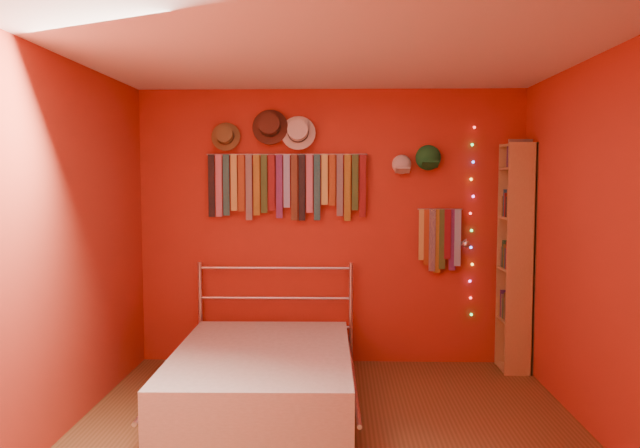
# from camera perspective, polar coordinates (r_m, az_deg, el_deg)

# --- Properties ---
(ground) EXTENTS (3.50, 3.50, 0.00)m
(ground) POSITION_cam_1_polar(r_m,az_deg,el_deg) (4.29, 0.71, -19.13)
(ground) COLOR brown
(ground) RESTS_ON ground
(back_wall) EXTENTS (3.50, 0.02, 2.50)m
(back_wall) POSITION_cam_1_polar(r_m,az_deg,el_deg) (5.70, 1.01, -0.29)
(back_wall) COLOR #A6241A
(back_wall) RESTS_ON ground
(right_wall) EXTENTS (0.02, 3.50, 2.50)m
(right_wall) POSITION_cam_1_polar(r_m,az_deg,el_deg) (4.30, 24.73, -2.16)
(right_wall) COLOR #A6241A
(right_wall) RESTS_ON ground
(left_wall) EXTENTS (0.02, 3.50, 2.50)m
(left_wall) POSITION_cam_1_polar(r_m,az_deg,el_deg) (4.36, -22.98, -2.04)
(left_wall) COLOR #A6241A
(left_wall) RESTS_ON ground
(ceiling) EXTENTS (3.50, 3.50, 0.02)m
(ceiling) POSITION_cam_1_polar(r_m,az_deg,el_deg) (4.01, 0.74, 15.72)
(ceiling) COLOR white
(ceiling) RESTS_ON back_wall
(tie_rack) EXTENTS (1.45, 0.03, 0.60)m
(tie_rack) POSITION_cam_1_polar(r_m,az_deg,el_deg) (5.64, -3.10, 3.74)
(tie_rack) COLOR silver
(tie_rack) RESTS_ON back_wall
(small_tie_rack) EXTENTS (0.40, 0.03, 0.58)m
(small_tie_rack) POSITION_cam_1_polar(r_m,az_deg,el_deg) (5.72, 10.91, -1.19)
(small_tie_rack) COLOR silver
(small_tie_rack) RESTS_ON back_wall
(fedora_olive) EXTENTS (0.26, 0.14, 0.26)m
(fedora_olive) POSITION_cam_1_polar(r_m,az_deg,el_deg) (5.69, -8.67, 8.00)
(fedora_olive) COLOR brown
(fedora_olive) RESTS_ON back_wall
(fedora_brown) EXTENTS (0.32, 0.17, 0.32)m
(fedora_brown) POSITION_cam_1_polar(r_m,az_deg,el_deg) (5.64, -4.63, 8.95)
(fedora_brown) COLOR #4B261B
(fedora_brown) RESTS_ON back_wall
(fedora_white) EXTENTS (0.31, 0.17, 0.31)m
(fedora_white) POSITION_cam_1_polar(r_m,az_deg,el_deg) (5.61, -2.02, 8.44)
(fedora_white) COLOR silver
(fedora_white) RESTS_ON back_wall
(cap_white) EXTENTS (0.18, 0.22, 0.18)m
(cap_white) POSITION_cam_1_polar(r_m,az_deg,el_deg) (5.66, 7.47, 5.40)
(cap_white) COLOR silver
(cap_white) RESTS_ON back_wall
(cap_green) EXTENTS (0.20, 0.25, 0.20)m
(cap_green) POSITION_cam_1_polar(r_m,az_deg,el_deg) (5.69, 9.86, 5.98)
(cap_green) COLOR #186C2B
(cap_green) RESTS_ON back_wall
(fairy_lights) EXTENTS (0.05, 0.02, 1.72)m
(fairy_lights) POSITION_cam_1_polar(r_m,az_deg,el_deg) (5.79, 13.70, 0.18)
(fairy_lights) COLOR #FF3333
(fairy_lights) RESTS_ON back_wall
(reading_lamp) EXTENTS (0.07, 0.28, 0.08)m
(reading_lamp) POSITION_cam_1_polar(r_m,az_deg,el_deg) (5.61, 13.16, -1.77)
(reading_lamp) COLOR silver
(reading_lamp) RESTS_ON back_wall
(bookshelf) EXTENTS (0.25, 0.34, 2.00)m
(bookshelf) POSITION_cam_1_polar(r_m,az_deg,el_deg) (5.73, 17.80, -2.80)
(bookshelf) COLOR #A97D4C
(bookshelf) RESTS_ON ground
(bed) EXTENTS (1.44, 1.95, 0.93)m
(bed) POSITION_cam_1_polar(r_m,az_deg,el_deg) (4.87, -5.28, -13.49)
(bed) COLOR silver
(bed) RESTS_ON ground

